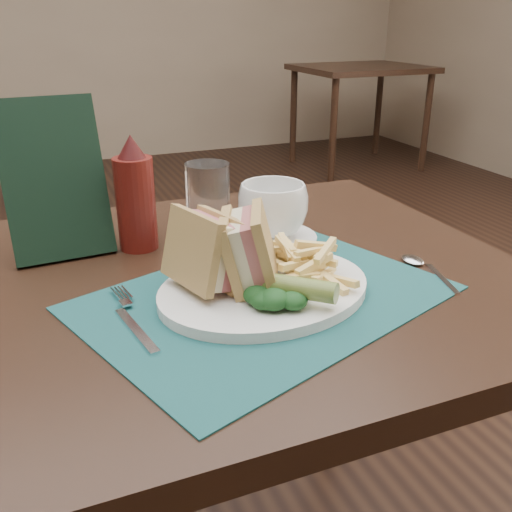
{
  "coord_description": "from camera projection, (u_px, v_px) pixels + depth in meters",
  "views": [
    {
      "loc": [
        -0.24,
        -1.23,
        1.11
      ],
      "look_at": [
        0.03,
        -0.56,
        0.8
      ],
      "focal_mm": 40.0,
      "sensor_mm": 36.0,
      "label": 1
    }
  ],
  "objects": [
    {
      "name": "saucer",
      "position": [
        272.0,
        238.0,
        0.96
      ],
      "size": [
        0.19,
        0.19,
        0.01
      ],
      "primitive_type": "cylinder",
      "rotation": [
        0.0,
        0.0,
        -0.27
      ],
      "color": "white",
      "rests_on": "table_main"
    },
    {
      "name": "plate",
      "position": [
        264.0,
        289.0,
        0.78
      ],
      "size": [
        0.34,
        0.29,
        0.01
      ],
      "primitive_type": null,
      "rotation": [
        0.0,
        0.0,
        0.18
      ],
      "color": "white",
      "rests_on": "placemat"
    },
    {
      "name": "ketchup_bottle",
      "position": [
        135.0,
        193.0,
        0.9
      ],
      "size": [
        0.08,
        0.08,
        0.19
      ],
      "primitive_type": null,
      "rotation": [
        0.0,
        0.0,
        0.29
      ],
      "color": "#51120E",
      "rests_on": "table_main"
    },
    {
      "name": "check_presenter",
      "position": [
        54.0,
        179.0,
        0.87
      ],
      "size": [
        0.16,
        0.1,
        0.24
      ],
      "primitive_type": "cube",
      "rotation": [
        -0.31,
        0.0,
        0.07
      ],
      "color": "black",
      "rests_on": "table_main"
    },
    {
      "name": "sandwich_half_a",
      "position": [
        192.0,
        253.0,
        0.74
      ],
      "size": [
        0.11,
        0.12,
        0.11
      ],
      "primitive_type": null,
      "rotation": [
        0.0,
        0.24,
        0.3
      ],
      "color": "tan",
      "rests_on": "plate"
    },
    {
      "name": "fork",
      "position": [
        131.0,
        316.0,
        0.71
      ],
      "size": [
        0.06,
        0.17,
        0.01
      ],
      "primitive_type": null,
      "rotation": [
        0.0,
        0.0,
        0.17
      ],
      "color": "silver",
      "rests_on": "placemat"
    },
    {
      "name": "wall_back",
      "position": [
        59.0,
        163.0,
        4.55
      ],
      "size": [
        6.0,
        0.0,
        6.0
      ],
      "primitive_type": "plane",
      "rotation": [
        1.57,
        0.0,
        0.0
      ],
      "color": "gray",
      "rests_on": "ground"
    },
    {
      "name": "table_bg_right",
      "position": [
        358.0,
        118.0,
        4.31
      ],
      "size": [
        0.9,
        0.75,
        0.75
      ],
      "primitive_type": null,
      "color": "black",
      "rests_on": "ground"
    },
    {
      "name": "spoon",
      "position": [
        431.0,
        270.0,
        0.84
      ],
      "size": [
        0.07,
        0.15,
        0.01
      ],
      "primitive_type": null,
      "rotation": [
        0.0,
        0.0,
        -0.26
      ],
      "color": "silver",
      "rests_on": "table_main"
    },
    {
      "name": "drinking_glass",
      "position": [
        208.0,
        202.0,
        0.95
      ],
      "size": [
        0.07,
        0.07,
        0.13
      ],
      "primitive_type": "cylinder",
      "rotation": [
        0.0,
        0.0,
        -0.01
      ],
      "color": "white",
      "rests_on": "table_main"
    },
    {
      "name": "fries_pile",
      "position": [
        302.0,
        256.0,
        0.8
      ],
      "size": [
        0.18,
        0.2,
        0.05
      ],
      "primitive_type": null,
      "color": "#F7D57B",
      "rests_on": "plate"
    },
    {
      "name": "floor",
      "position": [
        168.0,
        449.0,
        1.57
      ],
      "size": [
        7.0,
        7.0,
        0.0
      ],
      "primitive_type": "plane",
      "color": "black",
      "rests_on": "ground"
    },
    {
      "name": "sandwich_half_b",
      "position": [
        233.0,
        248.0,
        0.75
      ],
      "size": [
        0.11,
        0.13,
        0.11
      ],
      "primitive_type": null,
      "rotation": [
        0.0,
        -0.24,
        -0.41
      ],
      "color": "tan",
      "rests_on": "plate"
    },
    {
      "name": "placemat",
      "position": [
        265.0,
        297.0,
        0.77
      ],
      "size": [
        0.55,
        0.47,
        0.0
      ],
      "primitive_type": "cube",
      "rotation": [
        0.0,
        0.0,
        0.34
      ],
      "color": "#164748",
      "rests_on": "table_main"
    },
    {
      "name": "coffee_cup",
      "position": [
        273.0,
        210.0,
        0.94
      ],
      "size": [
        0.16,
        0.16,
        0.09
      ],
      "primitive_type": "imported",
      "rotation": [
        0.0,
        0.0,
        0.68
      ],
      "color": "white",
      "rests_on": "saucer"
    },
    {
      "name": "kale_garnish",
      "position": [
        285.0,
        295.0,
        0.72
      ],
      "size": [
        0.11,
        0.08,
        0.03
      ],
      "primitive_type": null,
      "color": "#133417",
      "rests_on": "plate"
    },
    {
      "name": "pickle_spear",
      "position": [
        291.0,
        287.0,
        0.72
      ],
      "size": [
        0.1,
        0.11,
        0.03
      ],
      "primitive_type": "cylinder",
      "rotation": [
        1.54,
        0.0,
        0.77
      ],
      "color": "#596C29",
      "rests_on": "plate"
    },
    {
      "name": "table_main",
      "position": [
        226.0,
        467.0,
        1.0
      ],
      "size": [
        0.9,
        0.75,
        0.75
      ],
      "primitive_type": null,
      "color": "black",
      "rests_on": "ground"
    }
  ]
}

